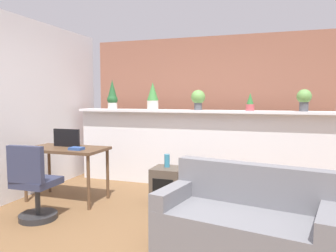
% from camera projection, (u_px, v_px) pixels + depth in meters
% --- Properties ---
extents(ground_plane, '(12.00, 12.00, 0.00)m').
position_uv_depth(ground_plane, '(154.00, 236.00, 3.39)').
color(ground_plane, brown).
extents(divider_wall, '(4.15, 0.16, 1.21)m').
position_uv_depth(divider_wall, '(198.00, 150.00, 5.23)').
color(divider_wall, silver).
rests_on(divider_wall, ground).
extents(plant_shelf, '(4.15, 0.33, 0.04)m').
position_uv_depth(plant_shelf, '(197.00, 111.00, 5.14)').
color(plant_shelf, silver).
rests_on(plant_shelf, divider_wall).
extents(brick_wall_behind, '(4.15, 0.10, 2.50)m').
position_uv_depth(brick_wall_behind, '(206.00, 109.00, 5.74)').
color(brick_wall_behind, '#935B47').
rests_on(brick_wall_behind, ground).
extents(side_wall_left, '(0.12, 4.40, 2.60)m').
position_uv_depth(side_wall_left, '(4.00, 108.00, 4.39)').
color(side_wall_left, silver).
rests_on(side_wall_left, ground).
extents(potted_plant_0, '(0.18, 0.18, 0.50)m').
position_uv_depth(potted_plant_0, '(112.00, 96.00, 5.56)').
color(potted_plant_0, silver).
rests_on(potted_plant_0, plant_shelf).
extents(potted_plant_1, '(0.19, 0.19, 0.45)m').
position_uv_depth(potted_plant_1, '(153.00, 96.00, 5.34)').
color(potted_plant_1, silver).
rests_on(potted_plant_1, plant_shelf).
extents(potted_plant_2, '(0.22, 0.22, 0.32)m').
position_uv_depth(potted_plant_2, '(198.00, 98.00, 5.13)').
color(potted_plant_2, '#4C4C51').
rests_on(potted_plant_2, plant_shelf).
extents(potted_plant_3, '(0.13, 0.13, 0.27)m').
position_uv_depth(potted_plant_3, '(250.00, 103.00, 4.85)').
color(potted_plant_3, '#B7474C').
rests_on(potted_plant_3, plant_shelf).
extents(potted_plant_4, '(0.20, 0.20, 0.32)m').
position_uv_depth(potted_plant_4, '(304.00, 98.00, 4.60)').
color(potted_plant_4, '#4C4C51').
rests_on(potted_plant_4, plant_shelf).
extents(desk, '(1.10, 0.60, 0.75)m').
position_uv_depth(desk, '(67.00, 154.00, 4.52)').
color(desk, brown).
rests_on(desk, ground).
extents(tv_monitor, '(0.41, 0.04, 0.25)m').
position_uv_depth(tv_monitor, '(67.00, 138.00, 4.60)').
color(tv_monitor, black).
rests_on(tv_monitor, desk).
extents(office_chair, '(0.45, 0.46, 0.91)m').
position_uv_depth(office_chair, '(34.00, 189.00, 3.77)').
color(office_chair, '#262628').
rests_on(office_chair, ground).
extents(side_cube_shelf, '(0.40, 0.41, 0.50)m').
position_uv_depth(side_cube_shelf, '(167.00, 186.00, 4.40)').
color(side_cube_shelf, '#4C4238').
rests_on(side_cube_shelf, ground).
extents(vase_on_shelf, '(0.08, 0.08, 0.18)m').
position_uv_depth(vase_on_shelf, '(167.00, 161.00, 4.41)').
color(vase_on_shelf, teal).
rests_on(vase_on_shelf, side_cube_shelf).
extents(book_on_desk, '(0.18, 0.13, 0.04)m').
position_uv_depth(book_on_desk, '(76.00, 149.00, 4.31)').
color(book_on_desk, '#2D4C8C').
rests_on(book_on_desk, desk).
extents(couch, '(1.68, 1.05, 0.80)m').
position_uv_depth(couch, '(244.00, 224.00, 2.99)').
color(couch, slate).
rests_on(couch, ground).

